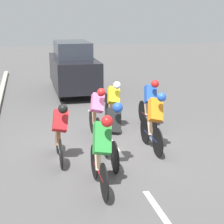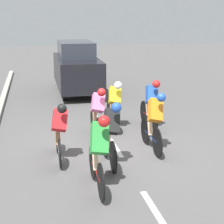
% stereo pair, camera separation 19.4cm
% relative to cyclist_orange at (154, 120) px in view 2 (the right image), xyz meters
% --- Properties ---
extents(ground_plane, '(60.00, 60.00, 0.00)m').
position_rel_cyclist_orange_xyz_m(ground_plane, '(0.88, -0.41, -0.79)').
color(ground_plane, '#565454').
extents(lane_stripe_near, '(0.12, 1.40, 0.01)m').
position_rel_cyclist_orange_xyz_m(lane_stripe_near, '(0.88, 2.79, -0.79)').
color(lane_stripe_near, white).
rests_on(lane_stripe_near, ground).
extents(lane_stripe_mid, '(0.12, 1.40, 0.01)m').
position_rel_cyclist_orange_xyz_m(lane_stripe_mid, '(0.88, -0.41, -0.79)').
color(lane_stripe_mid, white).
rests_on(lane_stripe_mid, ground).
extents(lane_stripe_far, '(0.12, 1.40, 0.01)m').
position_rel_cyclist_orange_xyz_m(lane_stripe_far, '(0.88, -3.61, -0.79)').
color(lane_stripe_far, white).
rests_on(lane_stripe_far, ground).
extents(cyclist_orange, '(0.44, 1.70, 1.53)m').
position_rel_cyclist_orange_xyz_m(cyclist_orange, '(0.00, 0.00, 0.00)').
color(cyclist_orange, black).
rests_on(cyclist_orange, ground).
extents(cyclist_yellow, '(0.41, 1.72, 1.46)m').
position_rel_cyclist_orange_xyz_m(cyclist_yellow, '(0.57, -2.00, -0.03)').
color(cyclist_yellow, black).
rests_on(cyclist_yellow, ground).
extents(cyclist_red, '(0.41, 1.63, 1.43)m').
position_rel_cyclist_orange_xyz_m(cyclist_red, '(2.33, 0.17, -0.05)').
color(cyclist_red, black).
rests_on(cyclist_red, ground).
extents(cyclist_black, '(0.42, 1.68, 1.53)m').
position_rel_cyclist_orange_xyz_m(cyclist_black, '(1.23, 0.71, -0.00)').
color(cyclist_black, black).
rests_on(cyclist_black, ground).
extents(cyclist_pink, '(0.43, 1.70, 1.45)m').
position_rel_cyclist_orange_xyz_m(cyclist_pink, '(1.21, -1.21, -0.04)').
color(cyclist_pink, black).
rests_on(cyclist_pink, ground).
extents(cyclist_green, '(0.42, 1.72, 1.58)m').
position_rel_cyclist_orange_xyz_m(cyclist_green, '(1.70, 1.83, 0.03)').
color(cyclist_green, black).
rests_on(cyclist_green, ground).
extents(cyclist_blue, '(0.42, 1.71, 1.50)m').
position_rel_cyclist_orange_xyz_m(cyclist_blue, '(-0.50, -1.82, -0.01)').
color(cyclist_blue, black).
rests_on(cyclist_blue, ground).
extents(support_car, '(1.70, 4.42, 2.16)m').
position_rel_cyclist_orange_xyz_m(support_car, '(1.04, -7.41, 0.29)').
color(support_car, black).
rests_on(support_car, ground).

